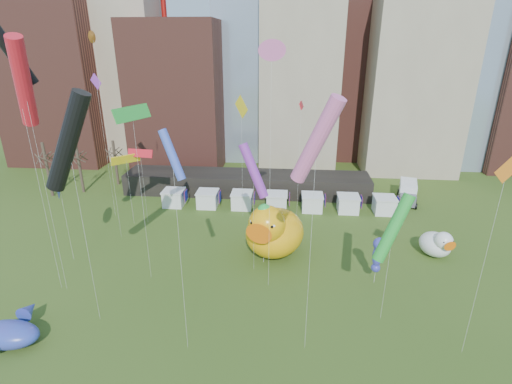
# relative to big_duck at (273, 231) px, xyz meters

# --- Properties ---
(skyline) EXTENTS (101.00, 23.00, 68.00)m
(skyline) POSITION_rel_big_duck_xyz_m (1.19, 37.96, 18.37)
(skyline) COLOR brown
(skyline) RESTS_ON ground
(pavilion) EXTENTS (38.00, 6.00, 3.20)m
(pavilion) POSITION_rel_big_duck_xyz_m (-5.06, 18.89, -1.47)
(pavilion) COLOR black
(pavilion) RESTS_ON ground
(vendor_tents) EXTENTS (33.24, 2.80, 2.40)m
(vendor_tents) POSITION_rel_big_duck_xyz_m (-0.04, 12.89, -1.96)
(vendor_tents) COLOR white
(vendor_tents) RESTS_ON ground
(bare_trees) EXTENTS (8.44, 6.44, 8.50)m
(bare_trees) POSITION_rel_big_duck_xyz_m (-31.23, 17.43, 0.95)
(bare_trees) COLOR #382B21
(bare_trees) RESTS_ON ground
(big_duck) EXTENTS (8.38, 9.51, 6.68)m
(big_duck) POSITION_rel_big_duck_xyz_m (0.00, 0.00, 0.00)
(big_duck) COLOR #FFAD0D
(big_duck) RESTS_ON ground
(small_duck) EXTENTS (4.15, 4.78, 3.37)m
(small_duck) POSITION_rel_big_duck_xyz_m (18.11, 1.46, -1.52)
(small_duck) COLOR white
(small_duck) RESTS_ON ground
(seahorse_green) EXTENTS (1.90, 2.13, 6.92)m
(seahorse_green) POSITION_rel_big_duck_xyz_m (-0.94, -1.61, 2.05)
(seahorse_green) COLOR silver
(seahorse_green) RESTS_ON ground
(seahorse_purple) EXTENTS (1.51, 1.76, 5.05)m
(seahorse_purple) POSITION_rel_big_duck_xyz_m (10.33, -4.45, 0.42)
(seahorse_purple) COLOR silver
(seahorse_purple) RESTS_ON ground
(whale_inflatable) EXTENTS (5.04, 6.48, 2.22)m
(whale_inflatable) POSITION_rel_big_duck_xyz_m (-20.08, -15.36, -2.05)
(whale_inflatable) COLOR #3F3CA4
(whale_inflatable) RESTS_ON ground
(box_truck) EXTENTS (3.87, 6.80, 2.73)m
(box_truck) POSITION_rel_big_duck_xyz_m (19.44, 17.90, -1.66)
(box_truck) COLOR white
(box_truck) RESTS_ON ground
(kite_0) EXTENTS (0.59, 2.32, 16.21)m
(kite_0) POSITION_rel_big_duck_xyz_m (2.65, 5.69, 12.63)
(kite_0) COLOR silver
(kite_0) RESTS_ON ground
(kite_1) EXTENTS (1.53, 1.01, 22.61)m
(kite_1) POSITION_rel_big_duck_xyz_m (-0.15, -5.76, 18.61)
(kite_1) COLOR silver
(kite_1) RESTS_ON ground
(kite_2) EXTENTS (4.48, 1.35, 19.48)m
(kite_2) POSITION_rel_big_duck_xyz_m (-14.42, -12.01, 12.61)
(kite_2) COLOR silver
(kite_2) RESTS_ON ground
(kite_3) EXTENTS (2.06, 3.93, 17.25)m
(kite_3) POSITION_rel_big_duck_xyz_m (-12.17, -5.43, 13.51)
(kite_3) COLOR silver
(kite_3) RESTS_ON ground
(kite_4) EXTENTS (3.04, 2.92, 9.44)m
(kite_4) POSITION_rel_big_duck_xyz_m (-18.62, 6.37, 5.79)
(kite_4) COLOR silver
(kite_4) RESTS_ON ground
(kite_5) EXTENTS (1.70, 2.52, 10.16)m
(kite_5) POSITION_rel_big_duck_xyz_m (-21.88, -2.82, 5.72)
(kite_5) COLOR silver
(kite_5) RESTS_ON ground
(kite_6) EXTENTS (1.76, 0.49, 15.72)m
(kite_6) POSITION_rel_big_duck_xyz_m (15.29, -13.23, 11.21)
(kite_6) COLOR silver
(kite_6) RESTS_ON ground
(kite_7) EXTENTS (1.80, 0.87, 18.88)m
(kite_7) POSITION_rel_big_duck_xyz_m (-22.29, 8.88, 14.16)
(kite_7) COLOR silver
(kite_7) RESTS_ON ground
(kite_8) EXTENTS (3.58, 4.23, 23.06)m
(kite_8) POSITION_rel_big_duck_xyz_m (-19.67, -8.08, 16.31)
(kite_8) COLOR silver
(kite_8) RESTS_ON ground
(kite_9) EXTENTS (3.54, 2.72, 19.59)m
(kite_9) POSITION_rel_big_duck_xyz_m (3.17, -13.81, 13.51)
(kite_9) COLOR silver
(kite_9) RESTS_ON ground
(kite_10) EXTENTS (2.74, 3.22, 24.65)m
(kite_10) POSITION_rel_big_duck_xyz_m (-20.29, -7.96, 18.77)
(kite_10) COLOR silver
(kite_10) RESTS_ON ground
(kite_11) EXTENTS (3.37, 2.46, 11.55)m
(kite_11) POSITION_rel_big_duck_xyz_m (9.84, -9.76, 5.66)
(kite_11) COLOR silver
(kite_11) RESTS_ON ground
(kite_12) EXTENTS (1.90, 2.21, 16.33)m
(kite_12) POSITION_rel_big_duck_xyz_m (-4.62, 10.11, 11.60)
(kite_12) COLOR silver
(kite_12) RESTS_ON ground
(kite_13) EXTENTS (1.98, 1.43, 17.32)m
(kite_13) POSITION_rel_big_duck_xyz_m (-5.99, -14.60, 12.57)
(kite_13) COLOR silver
(kite_13) RESTS_ON ground
(kite_14) EXTENTS (0.24, 1.23, 23.47)m
(kite_14) POSITION_rel_big_duck_xyz_m (-18.82, 2.77, 19.51)
(kite_14) COLOR silver
(kite_14) RESTS_ON ground
(kite_15) EXTENTS (3.26, 2.05, 13.59)m
(kite_15) POSITION_rel_big_duck_xyz_m (-1.87, -2.92, 7.84)
(kite_15) COLOR silver
(kite_15) RESTS_ON ground
(kite_16) EXTENTS (3.29, 0.87, 9.99)m
(kite_16) POSITION_rel_big_duck_xyz_m (-16.97, 7.00, 6.40)
(kite_16) COLOR silver
(kite_16) RESTS_ON ground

